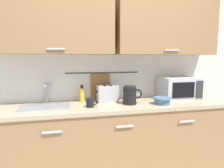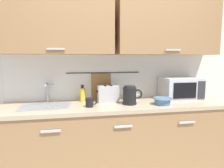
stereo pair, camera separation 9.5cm
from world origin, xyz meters
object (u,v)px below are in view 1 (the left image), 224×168
object	(u,v)px
microwave	(178,88)
mixing_bowl	(162,100)
mug_near_sink	(90,103)
mug_by_kettle	(134,96)
dish_soap_bottle	(82,94)
electric_kettle	(130,95)
toaster	(108,93)

from	to	relation	value
microwave	mixing_bowl	size ratio (longest dim) A/B	2.15
mug_near_sink	mixing_bowl	bearing A→B (deg)	-2.99
microwave	mug_by_kettle	distance (m)	0.59
microwave	dish_soap_bottle	xyz separation A→B (m)	(-1.20, 0.08, -0.05)
dish_soap_bottle	electric_kettle	bearing A→B (deg)	-25.47
microwave	dish_soap_bottle	size ratio (longest dim) A/B	2.35
microwave	electric_kettle	bearing A→B (deg)	-166.99
mixing_bowl	toaster	bearing A→B (deg)	153.73
dish_soap_bottle	toaster	distance (m)	0.30
dish_soap_bottle	toaster	world-z (taller)	dish_soap_bottle
microwave	electric_kettle	xyz separation A→B (m)	(-0.69, -0.16, -0.03)
toaster	mug_by_kettle	distance (m)	0.32
mug_near_sink	toaster	distance (m)	0.33
electric_kettle	mixing_bowl	size ratio (longest dim) A/B	1.06
electric_kettle	toaster	distance (m)	0.29
mug_by_kettle	dish_soap_bottle	bearing A→B (deg)	173.76
mixing_bowl	toaster	size ratio (longest dim) A/B	0.84
mug_by_kettle	toaster	bearing A→B (deg)	177.65
mug_near_sink	toaster	world-z (taller)	toaster
dish_soap_bottle	mixing_bowl	bearing A→B (deg)	-21.15
toaster	mug_by_kettle	bearing A→B (deg)	-2.35
toaster	dish_soap_bottle	bearing A→B (deg)	169.58
microwave	mixing_bowl	world-z (taller)	microwave
microwave	mug_by_kettle	bearing A→B (deg)	178.47
electric_kettle	mug_near_sink	world-z (taller)	electric_kettle
electric_kettle	toaster	world-z (taller)	electric_kettle
mug_by_kettle	electric_kettle	bearing A→B (deg)	-120.99
mixing_bowl	mug_by_kettle	world-z (taller)	mug_by_kettle
electric_kettle	toaster	bearing A→B (deg)	138.79
toaster	microwave	bearing A→B (deg)	-1.82
dish_soap_bottle	mug_near_sink	distance (m)	0.30
dish_soap_bottle	mug_by_kettle	xyz separation A→B (m)	(0.62, -0.07, -0.04)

